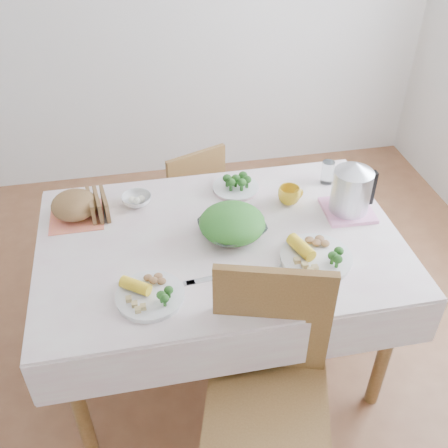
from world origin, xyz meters
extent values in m
plane|color=brown|center=(0.00, 0.00, 0.00)|extent=(3.60, 3.60, 0.00)
cube|color=brown|center=(0.00, 0.00, 0.38)|extent=(1.40, 0.90, 0.75)
cube|color=silver|center=(0.00, 0.00, 0.76)|extent=(1.50, 1.00, 0.01)
cube|color=brown|center=(0.04, -0.64, 0.47)|extent=(0.55, 0.55, 0.98)
cube|color=brown|center=(-0.06, 0.81, 0.46)|extent=(0.46, 0.46, 0.79)
imported|color=white|center=(0.05, 0.01, 0.79)|extent=(0.33, 0.33, 0.06)
cylinder|color=white|center=(-0.31, -0.29, 0.77)|extent=(0.35, 0.35, 0.02)
cylinder|color=white|center=(0.35, -0.21, 0.77)|extent=(0.29, 0.29, 0.02)
cylinder|color=beige|center=(0.14, 0.34, 0.77)|extent=(0.25, 0.25, 0.02)
cube|color=#FB7C5A|center=(-0.59, 0.27, 0.76)|extent=(0.23, 0.23, 0.00)
ellipsoid|color=brown|center=(-0.59, 0.27, 0.82)|extent=(0.24, 0.23, 0.12)
imported|color=white|center=(-0.32, 0.32, 0.78)|extent=(0.17, 0.17, 0.04)
imported|color=yellow|center=(0.35, 0.19, 0.80)|extent=(0.13, 0.13, 0.08)
cylinder|color=white|center=(0.58, 0.32, 0.83)|extent=(0.06, 0.06, 0.11)
cube|color=#FC9ACD|center=(0.59, 0.07, 0.77)|extent=(0.22, 0.22, 0.02)
cylinder|color=#B2B5BA|center=(0.59, 0.07, 0.88)|extent=(0.22, 0.22, 0.24)
cube|color=silver|center=(0.19, -0.24, 0.76)|extent=(0.11, 0.15, 0.00)
cube|color=silver|center=(-0.07, -0.23, 0.76)|extent=(0.21, 0.04, 0.00)
camera|label=1|loc=(-0.31, -1.65, 2.16)|focal=42.00mm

